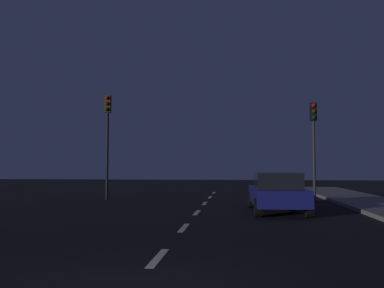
{
  "coord_description": "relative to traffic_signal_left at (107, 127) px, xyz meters",
  "views": [
    {
      "loc": [
        1.49,
        -5.11,
        1.73
      ],
      "look_at": [
        -0.54,
        13.49,
        2.74
      ],
      "focal_mm": 38.36,
      "sensor_mm": 36.0,
      "label": 1
    }
  ],
  "objects": [
    {
      "name": "lane_stripe_sixth",
      "position": [
        5.2,
        2.28,
        -3.76
      ],
      "size": [
        0.16,
        1.6,
        0.01
      ],
      "primitive_type": "cube",
      "color": "silver",
      "rests_on": "ground_plane"
    },
    {
      "name": "car_stopped_ahead",
      "position": [
        8.18,
        -4.91,
        -3.01
      ],
      "size": [
        2.06,
        4.35,
        1.49
      ],
      "color": "navy",
      "rests_on": "ground_plane"
    },
    {
      "name": "traffic_signal_right",
      "position": [
        10.46,
        -0.0,
        -0.36
      ],
      "size": [
        0.32,
        0.38,
        4.86
      ],
      "color": "#2D2D30",
      "rests_on": "ground_plane"
    },
    {
      "name": "lane_stripe_seventh",
      "position": [
        5.2,
        6.08,
        -3.76
      ],
      "size": [
        0.16,
        1.6,
        0.01
      ],
      "primitive_type": "cube",
      "color": "silver",
      "rests_on": "ground_plane"
    },
    {
      "name": "lane_stripe_third",
      "position": [
        5.2,
        -9.12,
        -3.76
      ],
      "size": [
        0.16,
        1.6,
        0.01
      ],
      "primitive_type": "cube",
      "color": "silver",
      "rests_on": "ground_plane"
    },
    {
      "name": "traffic_signal_left",
      "position": [
        0.0,
        0.0,
        0.0
      ],
      "size": [
        0.32,
        0.38,
        5.42
      ],
      "color": "black",
      "rests_on": "ground_plane"
    },
    {
      "name": "ground_plane",
      "position": [
        5.2,
        -8.52,
        -3.77
      ],
      "size": [
        80.0,
        80.0,
        0.0
      ],
      "primitive_type": "plane",
      "color": "black"
    },
    {
      "name": "lane_stripe_second",
      "position": [
        5.2,
        -12.92,
        -3.76
      ],
      "size": [
        0.16,
        1.6,
        0.01
      ],
      "primitive_type": "cube",
      "color": "silver",
      "rests_on": "ground_plane"
    },
    {
      "name": "lane_stripe_fifth",
      "position": [
        5.2,
        -1.52,
        -3.76
      ],
      "size": [
        0.16,
        1.6,
        0.01
      ],
      "primitive_type": "cube",
      "color": "silver",
      "rests_on": "ground_plane"
    },
    {
      "name": "lane_stripe_fourth",
      "position": [
        5.2,
        -5.32,
        -3.76
      ],
      "size": [
        0.16,
        1.6,
        0.01
      ],
      "primitive_type": "cube",
      "color": "silver",
      "rests_on": "ground_plane"
    }
  ]
}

